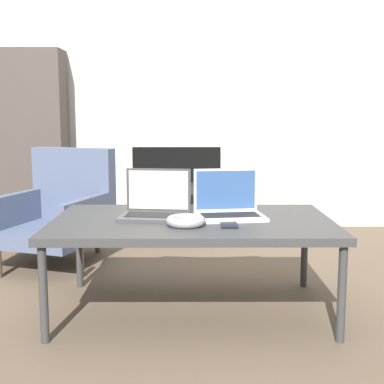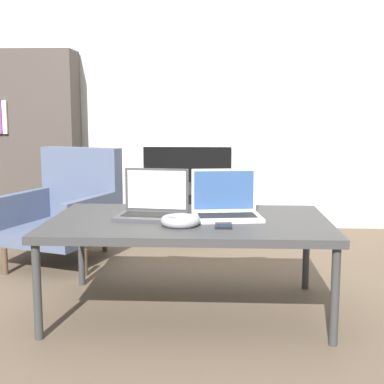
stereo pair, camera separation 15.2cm
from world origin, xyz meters
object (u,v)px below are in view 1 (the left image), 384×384
(laptop_left, at_px, (156,207))
(armchair, at_px, (60,210))
(laptop_right, at_px, (229,207))
(headphones, at_px, (186,221))
(phone, at_px, (229,225))
(tv, at_px, (176,209))

(laptop_left, relative_size, armchair, 0.42)
(laptop_right, distance_m, headphones, 0.29)
(laptop_left, relative_size, headphones, 1.96)
(phone, distance_m, tv, 1.88)
(headphones, bearing_deg, tv, 92.81)
(tv, bearing_deg, laptop_right, -79.76)
(laptop_left, distance_m, phone, 0.40)
(headphones, relative_size, tv, 0.33)
(laptop_left, height_order, armchair, armchair)
(laptop_right, relative_size, phone, 2.73)
(headphones, bearing_deg, phone, -2.67)
(laptop_right, height_order, tv, laptop_right)
(laptop_right, height_order, headphones, laptop_right)
(tv, bearing_deg, armchair, -133.13)
(phone, relative_size, tv, 0.24)
(laptop_left, relative_size, tv, 0.64)
(laptop_left, distance_m, laptop_right, 0.35)
(laptop_left, xyz_separation_m, tv, (0.06, 1.63, -0.31))
(laptop_left, bearing_deg, headphones, -47.11)
(phone, height_order, tv, phone)
(laptop_left, relative_size, phone, 2.72)
(laptop_left, bearing_deg, tv, 95.13)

